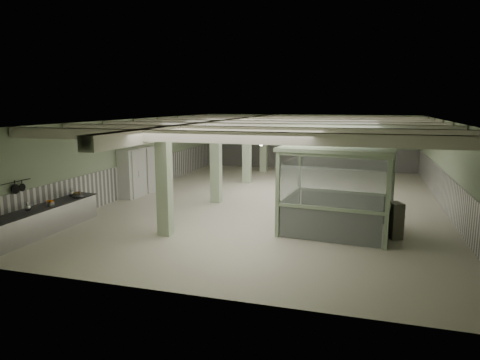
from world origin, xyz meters
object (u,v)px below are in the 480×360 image
(prep_counter, at_px, (43,220))
(filing_cabinet, at_px, (395,220))
(guard_booth, at_px, (338,175))
(walkin_cooler, at_px, (138,171))

(prep_counter, height_order, filing_cabinet, filing_cabinet)
(guard_booth, bearing_deg, prep_counter, -156.41)
(prep_counter, height_order, guard_booth, guard_booth)
(guard_booth, bearing_deg, walkin_cooler, 166.00)
(walkin_cooler, xyz_separation_m, filing_cabinet, (11.40, -3.67, -0.57))
(walkin_cooler, bearing_deg, filing_cabinet, -17.84)
(walkin_cooler, distance_m, filing_cabinet, 11.99)
(guard_booth, distance_m, filing_cabinet, 2.31)
(filing_cabinet, bearing_deg, guard_booth, 146.92)
(prep_counter, bearing_deg, walkin_cooler, 90.74)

